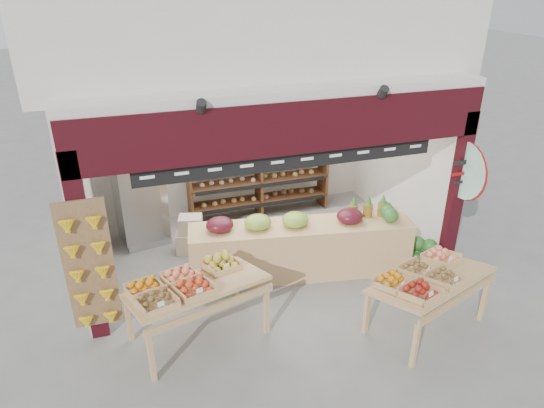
{
  "coord_description": "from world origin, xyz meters",
  "views": [
    {
      "loc": [
        -2.16,
        -6.72,
        4.45
      ],
      "look_at": [
        -0.02,
        -0.2,
        1.17
      ],
      "focal_mm": 32.0,
      "sensor_mm": 36.0,
      "label": 1
    }
  ],
  "objects": [
    {
      "name": "gift_sign",
      "position": [
        2.75,
        -1.15,
        1.75
      ],
      "size": [
        0.04,
        0.93,
        0.92
      ],
      "color": "#C0F1D8",
      "rests_on": "ground"
    },
    {
      "name": "refrigerator",
      "position": [
        -1.96,
        1.43,
        1.0
      ],
      "size": [
        0.92,
        0.92,
        2.0
      ],
      "primitive_type": "cube",
      "rotation": [
        0.0,
        0.0,
        0.21
      ],
      "color": "silver",
      "rests_on": "ground"
    },
    {
      "name": "mid_counter",
      "position": [
        0.36,
        -0.49,
        0.48
      ],
      "size": [
        3.58,
        1.28,
        1.1
      ],
      "color": "tan",
      "rests_on": "ground"
    },
    {
      "name": "back_shelving",
      "position": [
        0.36,
        1.79,
        1.1
      ],
      "size": [
        2.82,
        0.46,
        1.76
      ],
      "color": "brown",
      "rests_on": "ground"
    },
    {
      "name": "banana_board",
      "position": [
        -2.73,
        -1.17,
        1.12
      ],
      "size": [
        0.6,
        0.15,
        1.8
      ],
      "color": "olive",
      "rests_on": "ground"
    },
    {
      "name": "shop_structure",
      "position": [
        0.0,
        1.61,
        3.92
      ],
      "size": [
        6.36,
        5.12,
        5.4
      ],
      "color": "silver",
      "rests_on": "ground"
    },
    {
      "name": "display_table_left",
      "position": [
        -1.6,
        -1.52,
        0.85
      ],
      "size": [
        1.91,
        1.36,
        1.09
      ],
      "color": "tan",
      "rests_on": "ground"
    },
    {
      "name": "ground",
      "position": [
        0.0,
        0.0,
        0.0
      ],
      "size": [
        60.0,
        60.0,
        0.0
      ],
      "primitive_type": "plane",
      "color": "slate",
      "rests_on": "ground"
    },
    {
      "name": "display_table_right",
      "position": [
        1.45,
        -2.28,
        0.81
      ],
      "size": [
        1.84,
        1.39,
        1.04
      ],
      "color": "tan",
      "rests_on": "ground"
    },
    {
      "name": "watermelon_pile",
      "position": [
        2.48,
        -0.94,
        0.18
      ],
      "size": [
        0.65,
        0.63,
        0.48
      ],
      "color": "#194C19",
      "rests_on": "ground"
    },
    {
      "name": "cardboard_stack",
      "position": [
        -0.99,
        0.71,
        0.25
      ],
      "size": [
        1.08,
        0.78,
        0.68
      ],
      "color": "beige",
      "rests_on": "ground"
    }
  ]
}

